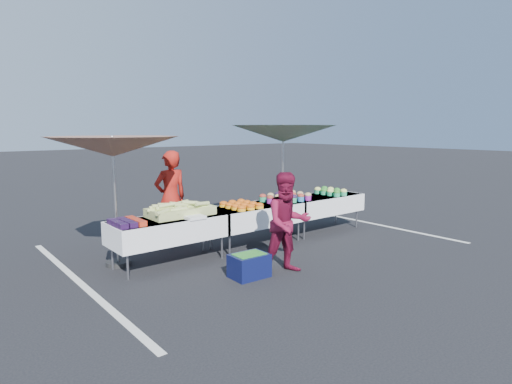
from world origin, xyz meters
TOP-DOWN VIEW (x-y plane):
  - ground at (0.00, 0.00)m, footprint 80.00×80.00m
  - stripe_left at (-3.20, 0.00)m, footprint 0.10×5.00m
  - stripe_right at (3.20, 0.00)m, footprint 0.10×5.00m
  - table_left at (-1.80, 0.00)m, footprint 1.86×0.81m
  - table_center at (0.00, 0.00)m, footprint 1.86×0.81m
  - table_right at (1.80, 0.00)m, footprint 1.86×0.81m
  - berry_punnets at (-2.51, -0.06)m, footprint 0.40×0.54m
  - corn_pile at (-1.56, 0.04)m, footprint 1.16×0.57m
  - plastic_bags at (-1.50, -0.30)m, footprint 0.30×0.25m
  - carrot_bowls at (-0.35, -0.01)m, footprint 0.55×0.69m
  - potato_cups at (0.75, 0.00)m, footprint 0.94×0.58m
  - bean_baskets at (2.06, -0.01)m, footprint 0.36×0.68m
  - vendor at (-1.20, 1.04)m, footprint 0.65×0.43m
  - customer at (-0.61, -1.50)m, footprint 0.88×0.78m
  - umbrella_left at (-2.47, 0.45)m, footprint 2.60×2.60m
  - umbrella_right at (1.04, 0.40)m, footprint 2.78×2.78m
  - storage_bin at (-1.19, -1.31)m, footprint 0.56×0.41m

SIDE VIEW (x-z plane):
  - ground at x=0.00m, z-range 0.00..0.00m
  - stripe_left at x=-3.20m, z-range 0.00..0.00m
  - stripe_right at x=3.20m, z-range 0.00..0.00m
  - storage_bin at x=-1.19m, z-range 0.01..0.36m
  - table_left at x=-1.80m, z-range 0.21..0.96m
  - table_center at x=0.00m, z-range 0.21..0.96m
  - table_right at x=1.80m, z-range 0.21..0.96m
  - customer at x=-0.61m, z-range 0.00..1.52m
  - plastic_bags at x=-1.50m, z-range 0.75..0.80m
  - berry_punnets at x=-2.51m, z-range 0.75..0.83m
  - carrot_bowls at x=-0.35m, z-range 0.75..0.85m
  - bean_baskets at x=2.06m, z-range 0.75..0.90m
  - potato_cups at x=0.75m, z-range 0.75..0.91m
  - corn_pile at x=-1.56m, z-range 0.71..0.97m
  - vendor at x=-1.20m, z-range 0.00..1.76m
  - umbrella_left at x=-2.47m, z-range 0.84..2.90m
  - umbrella_right at x=1.04m, z-range 0.91..3.16m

